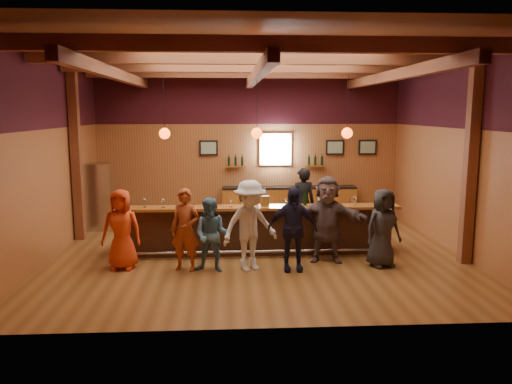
% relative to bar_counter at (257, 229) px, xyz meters
% --- Properties ---
extents(room, '(9.04, 9.00, 4.52)m').
position_rel_bar_counter_xyz_m(room, '(-0.02, -0.09, 2.69)').
color(room, brown).
rests_on(room, ground).
extents(bar_counter, '(6.30, 1.07, 1.11)m').
position_rel_bar_counter_xyz_m(bar_counter, '(0.00, 0.00, 0.00)').
color(bar_counter, black).
rests_on(bar_counter, ground).
extents(back_bar_cabinet, '(4.00, 0.52, 0.95)m').
position_rel_bar_counter_xyz_m(back_bar_cabinet, '(1.18, 3.57, -0.05)').
color(back_bar_cabinet, brown).
rests_on(back_bar_cabinet, ground).
extents(window, '(0.95, 0.09, 0.95)m').
position_rel_bar_counter_xyz_m(window, '(0.78, 3.80, 1.53)').
color(window, silver).
rests_on(window, room).
extents(framed_pictures, '(5.35, 0.05, 0.45)m').
position_rel_bar_counter_xyz_m(framed_pictures, '(1.65, 3.79, 1.58)').
color(framed_pictures, black).
rests_on(framed_pictures, room).
extents(wine_shelves, '(3.00, 0.18, 0.30)m').
position_rel_bar_counter_xyz_m(wine_shelves, '(0.78, 3.73, 1.10)').
color(wine_shelves, brown).
rests_on(wine_shelves, room).
extents(pendant_lights, '(4.24, 0.24, 1.37)m').
position_rel_bar_counter_xyz_m(pendant_lights, '(-0.02, -0.15, 2.19)').
color(pendant_lights, black).
rests_on(pendant_lights, room).
extents(stainless_fridge, '(0.70, 0.70, 1.80)m').
position_rel_bar_counter_xyz_m(stainless_fridge, '(-4.12, 2.45, 0.38)').
color(stainless_fridge, silver).
rests_on(stainless_fridge, ground).
extents(customer_orange, '(0.84, 0.58, 1.64)m').
position_rel_bar_counter_xyz_m(customer_orange, '(-2.82, -1.14, 0.30)').
color(customer_orange, red).
rests_on(customer_orange, ground).
extents(customer_redvest, '(0.70, 0.56, 1.67)m').
position_rel_bar_counter_xyz_m(customer_redvest, '(-1.52, -1.32, 0.31)').
color(customer_redvest, '#913A1A').
rests_on(customer_redvest, ground).
extents(customer_denim, '(0.84, 0.73, 1.49)m').
position_rel_bar_counter_xyz_m(customer_denim, '(-0.99, -1.41, 0.22)').
color(customer_denim, teal).
rests_on(customer_denim, ground).
extents(customer_white, '(1.36, 1.11, 1.83)m').
position_rel_bar_counter_xyz_m(customer_white, '(-0.23, -1.37, 0.40)').
color(customer_white, silver).
rests_on(customer_white, ground).
extents(customer_navy, '(1.00, 0.42, 1.70)m').
position_rel_bar_counter_xyz_m(customer_navy, '(0.62, -1.44, 0.33)').
color(customer_navy, black).
rests_on(customer_navy, ground).
extents(customer_brown, '(1.77, 0.81, 1.84)m').
position_rel_bar_counter_xyz_m(customer_brown, '(1.43, -0.89, 0.40)').
color(customer_brown, brown).
rests_on(customer_brown, ground).
extents(customer_dark, '(0.91, 0.73, 1.62)m').
position_rel_bar_counter_xyz_m(customer_dark, '(2.51, -1.29, 0.29)').
color(customer_dark, '#252527').
rests_on(customer_dark, ground).
extents(bartender, '(0.71, 0.52, 1.79)m').
position_rel_bar_counter_xyz_m(bartender, '(1.22, 1.16, 0.37)').
color(bartender, black).
rests_on(bartender, ground).
extents(ice_bucket, '(0.20, 0.20, 0.22)m').
position_rel_bar_counter_xyz_m(ice_bucket, '(0.15, -0.28, 0.70)').
color(ice_bucket, brown).
rests_on(ice_bucket, bar_counter).
extents(bottle_a, '(0.08, 0.08, 0.36)m').
position_rel_bar_counter_xyz_m(bottle_a, '(0.71, -0.26, 0.73)').
color(bottle_a, black).
rests_on(bottle_a, bar_counter).
extents(bottle_b, '(0.08, 0.08, 0.35)m').
position_rel_bar_counter_xyz_m(bottle_b, '(1.05, -0.27, 0.72)').
color(bottle_b, black).
rests_on(bottle_b, bar_counter).
extents(glass_a, '(0.09, 0.09, 0.20)m').
position_rel_bar_counter_xyz_m(glass_a, '(-2.48, -0.29, 0.73)').
color(glass_a, silver).
rests_on(glass_a, bar_counter).
extents(glass_b, '(0.09, 0.09, 0.20)m').
position_rel_bar_counter_xyz_m(glass_b, '(-2.07, -0.38, 0.73)').
color(glass_b, silver).
rests_on(glass_b, bar_counter).
extents(glass_c, '(0.09, 0.09, 0.20)m').
position_rel_bar_counter_xyz_m(glass_c, '(-1.53, -0.24, 0.73)').
color(glass_c, silver).
rests_on(glass_c, bar_counter).
extents(glass_d, '(0.07, 0.07, 0.16)m').
position_rel_bar_counter_xyz_m(glass_d, '(-1.08, -0.45, 0.71)').
color(glass_d, silver).
rests_on(glass_d, bar_counter).
extents(glass_e, '(0.07, 0.07, 0.16)m').
position_rel_bar_counter_xyz_m(glass_e, '(-0.59, -0.37, 0.70)').
color(glass_e, silver).
rests_on(glass_e, bar_counter).
extents(glass_f, '(0.08, 0.08, 0.18)m').
position_rel_bar_counter_xyz_m(glass_f, '(0.60, -0.42, 0.72)').
color(glass_f, silver).
rests_on(glass_f, bar_counter).
extents(glass_g, '(0.08, 0.08, 0.18)m').
position_rel_bar_counter_xyz_m(glass_g, '(1.34, -0.32, 0.72)').
color(glass_g, silver).
rests_on(glass_g, bar_counter).
extents(glass_h, '(0.09, 0.09, 0.20)m').
position_rel_bar_counter_xyz_m(glass_h, '(2.17, -0.29, 0.73)').
color(glass_h, silver).
rests_on(glass_h, bar_counter).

